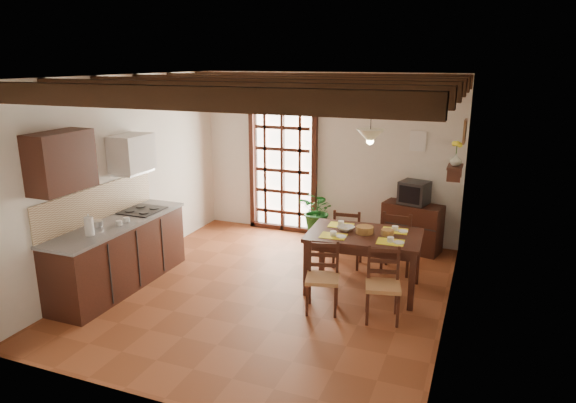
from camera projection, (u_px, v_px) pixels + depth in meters
The scene contains 25 objects.
ground_plane at pixel (270, 290), 6.89m from camera, with size 5.00×5.00×0.00m, color brown.
room_shell at pixel (269, 157), 6.41m from camera, with size 4.52×5.02×2.81m.
ceiling_beams at pixel (268, 86), 6.17m from camera, with size 4.50×4.34×0.20m.
french_door at pixel (283, 166), 9.05m from camera, with size 1.26×0.11×2.32m.
kitchen_counter at pixel (119, 253), 6.92m from camera, with size 0.64×2.25×1.38m.
upper_cabinet at pixel (61, 162), 5.96m from camera, with size 0.35×0.80×0.70m, color #341810.
range_hood at pixel (132, 154), 7.10m from camera, with size 0.38×0.60×0.54m.
counter_items at pixel (121, 217), 6.87m from camera, with size 0.50×1.43×0.25m.
dining_table at pixel (364, 241), 6.75m from camera, with size 1.52×1.03×0.79m.
chair_near_left at pixel (322, 290), 6.29m from camera, with size 0.47×0.46×0.86m.
chair_near_right at pixel (382, 298), 6.07m from camera, with size 0.48×0.47×0.87m.
chair_far_left at pixel (347, 248), 7.66m from camera, with size 0.45×0.43×0.90m.
chair_far_right at pixel (397, 253), 7.44m from camera, with size 0.44×0.42×0.94m.
table_setting at pixel (365, 228), 6.71m from camera, with size 1.07×0.71×0.10m.
table_bowl at pixel (346, 228), 6.85m from camera, with size 0.22×0.22×0.05m, color white.
sideboard at pixel (412, 227), 8.25m from camera, with size 0.92×0.41×0.78m, color #341810.
crt_tv at pixel (414, 193), 8.09m from camera, with size 0.50×0.48×0.36m.
fuse_box at pixel (418, 141), 8.12m from camera, with size 0.25×0.03×0.32m, color white.
plant_pot at pixel (318, 234), 8.76m from camera, with size 0.36×0.36×0.22m, color maroon.
potted_plant at pixel (318, 209), 8.64m from camera, with size 1.62×1.39×1.80m, color #144C19.
wall_shelf at pixel (455, 170), 7.17m from camera, with size 0.20×0.42×0.20m.
shelf_vase at pixel (456, 160), 7.13m from camera, with size 0.15×0.15×0.15m, color #B2BFB2.
shelf_flowers at pixel (457, 145), 7.08m from camera, with size 0.14×0.14×0.36m.
framed_picture at pixel (465, 131), 7.00m from camera, with size 0.03×0.32×0.32m.
pendant_lamp at pixel (370, 135), 6.47m from camera, with size 0.36×0.36×0.84m.
Camera 1 is at (2.53, -5.80, 3.00)m, focal length 32.00 mm.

